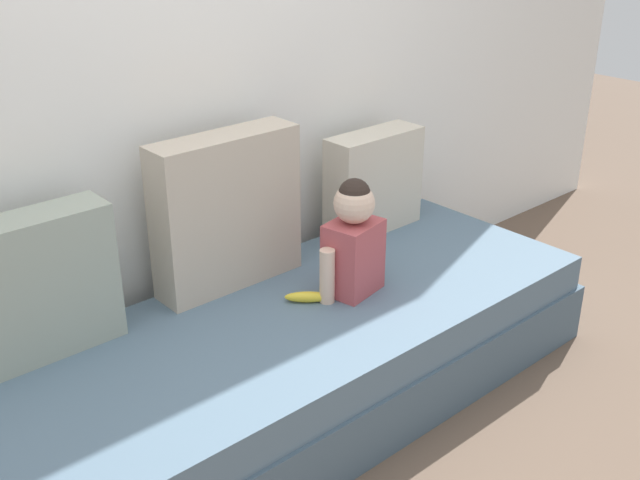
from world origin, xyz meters
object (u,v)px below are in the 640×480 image
Objects in this scene: throw_pillow_center at (227,211)px; throw_pillow_right at (374,182)px; toddler at (354,239)px; throw_pillow_left at (25,290)px; couch at (289,362)px; banana at (308,297)px.

throw_pillow_right is (0.77, 0.00, -0.07)m from throw_pillow_center.
toddler reaches higher than throw_pillow_right.
throw_pillow_left is at bearing 161.28° from toddler.
throw_pillow_left is 1.26× the size of throw_pillow_right.
throw_pillow_right is (1.54, 0.00, -0.02)m from throw_pillow_left.
throw_pillow_right is at bearing 24.34° from couch.
throw_pillow_center reaches higher than banana.
throw_pillow_left is at bearing 180.00° from throw_pillow_center.
throw_pillow_center is 0.44m from banana.
throw_pillow_right is 0.75m from banana.
banana is at bearing 166.11° from toddler.
throw_pillow_center is at bearing 129.69° from toddler.
throw_pillow_center is at bearing 0.00° from throw_pillow_left.
couch is 0.25m from banana.
toddler is 0.27m from banana.
toddler is at bearing -18.72° from throw_pillow_left.
couch is 5.48× the size of throw_pillow_right.
throw_pillow_left is 1.29× the size of toddler.
throw_pillow_left is at bearing 155.66° from couch.
toddler is (0.30, -0.36, -0.08)m from throw_pillow_center.
toddler is at bearing -142.26° from throw_pillow_right.
throw_pillow_center is at bearing 180.00° from throw_pillow_right.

